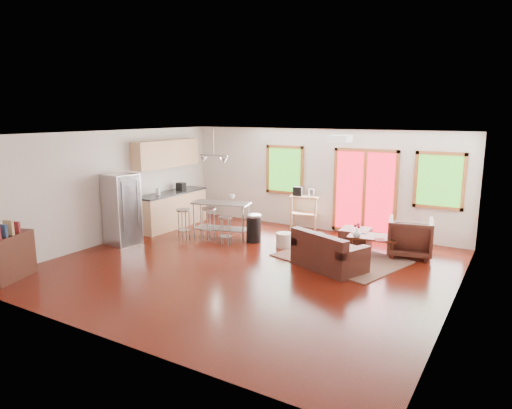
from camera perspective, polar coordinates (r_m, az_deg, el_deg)
The scene contains 29 objects.
floor at distance 9.14m, azimuth -0.98°, elevation -7.78°, with size 7.50×7.00×0.02m, color #350A04.
ceiling at distance 8.64m, azimuth -1.03°, elevation 8.87°, with size 7.50×7.00×0.02m, color white.
back_wall at distance 11.88m, azimuth 7.99°, elevation 3.08°, with size 7.50×0.02×2.60m, color silver.
left_wall at distance 11.22m, azimuth -17.54°, elevation 2.18°, with size 0.02×7.00×2.60m, color silver.
right_wall at distance 7.56m, azimuth 23.99°, elevation -2.51°, with size 0.02×7.00×2.60m, color silver.
front_wall at distance 6.19m, azimuth -18.53°, elevation -5.03°, with size 7.50×0.02×2.60m, color silver.
window_left at distance 12.23m, azimuth 3.60°, elevation 4.34°, with size 1.10×0.05×1.30m.
french_doors at distance 11.46m, azimuth 13.40°, elevation 1.56°, with size 1.60×0.05×2.10m.
window_right at distance 11.02m, azimuth 21.95°, elevation 2.78°, with size 1.10×0.05×1.30m.
rug at distance 9.73m, azimuth 10.55°, elevation -6.64°, with size 2.39×1.84×0.02m, color #52603F.
loveseat at distance 9.03m, azimuth 8.97°, elevation -6.14°, with size 1.58×1.25×0.74m.
coffee_table at distance 10.10m, azimuth 14.42°, elevation -4.13°, with size 1.09×0.75×0.41m.
armchair at distance 10.19m, azimuth 18.71°, elevation -3.65°, with size 0.88×0.83×0.91m, color black.
ottoman at distance 10.61m, azimuth 12.29°, elevation -4.09°, with size 0.63×0.63×0.42m, color black.
pouf at distance 10.38m, azimuth 3.54°, elevation -4.45°, with size 0.37×0.37×0.33m, color beige.
vase at distance 9.89m, azimuth 12.49°, elevation -3.40°, with size 0.23×0.24×0.31m.
book at distance 9.72m, azimuth 14.69°, elevation -3.66°, with size 0.19×0.02×0.26m, color maroon.
cabinets at distance 12.27m, azimuth -10.67°, elevation 1.49°, with size 0.64×2.24×2.30m.
refrigerator at distance 10.91m, azimuth -16.40°, elevation -0.58°, with size 0.74×0.72×1.64m.
island at distance 11.07m, azimuth -4.38°, elevation -1.12°, with size 1.47×0.87×0.88m.
cup at distance 11.09m, azimuth -3.04°, elevation 1.11°, with size 0.14×0.11×0.14m, color white.
bar_stool_a at distance 11.05m, azimuth -9.01°, elevation -1.54°, with size 0.42×0.42×0.74m.
bar_stool_b at distance 11.02m, azimuth -5.95°, elevation -1.41°, with size 0.46×0.46×0.76m.
bar_stool_c at distance 10.45m, azimuth -3.84°, elevation -2.42°, with size 0.41×0.41×0.68m.
trash_can at distance 10.73m, azimuth -0.29°, elevation -2.97°, with size 0.39×0.39×0.66m.
kitchen_cart at distance 11.91m, azimuth 6.00°, elevation 0.52°, with size 0.83×0.64×1.12m.
bookshelf at distance 9.45m, azimuth -28.47°, elevation -5.70°, with size 0.64×1.01×1.11m.
ceiling_flush at distance 8.48m, azimuth 10.48°, elevation 8.09°, with size 0.35×0.35×0.12m, color white.
pendant_light at distance 11.00m, azimuth -5.31°, elevation 5.62°, with size 0.80×0.18×0.79m.
Camera 1 is at (4.57, -7.33, 2.98)m, focal length 32.00 mm.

